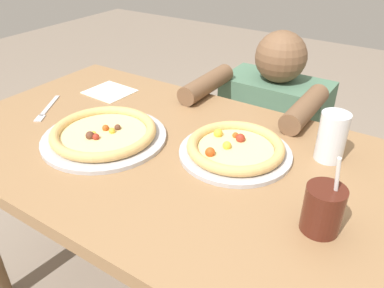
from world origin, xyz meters
The scene contains 8 objects.
dining_table centered at (0.00, 0.00, 0.64)m, with size 1.36×0.79×0.75m.
pizza_near centered at (-0.18, -0.06, 0.77)m, with size 0.36×0.36×0.04m.
pizza_far centered at (0.18, 0.08, 0.77)m, with size 0.31×0.31×0.04m.
drink_cup_colored centered at (0.46, -0.08, 0.80)m, with size 0.08×0.08×0.18m.
water_cup_clear centered at (0.40, 0.20, 0.82)m, with size 0.07×0.07×0.14m.
paper_napkin centered at (-0.41, 0.20, 0.75)m, with size 0.16×0.14×0.00m, color white.
fork centered at (-0.48, -0.02, 0.75)m, with size 0.12×0.18×0.00m.
diner_seated centered at (0.08, 0.62, 0.42)m, with size 0.44×0.53×0.96m.
Camera 1 is at (0.57, -0.73, 1.32)m, focal length 35.68 mm.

